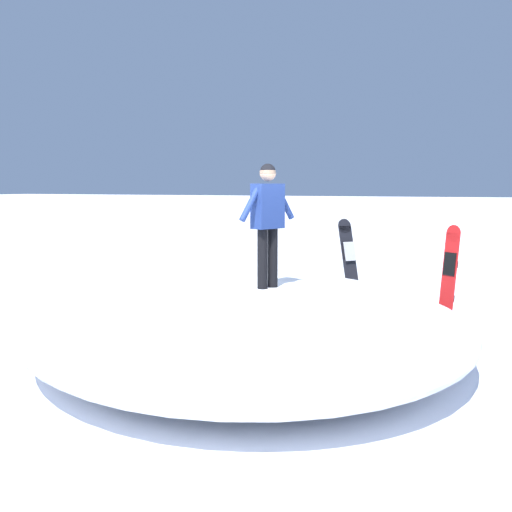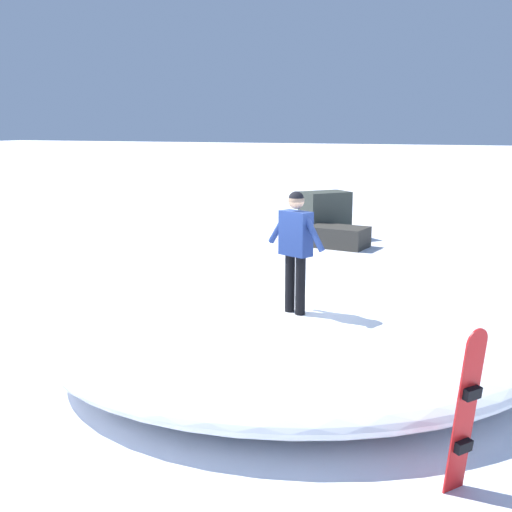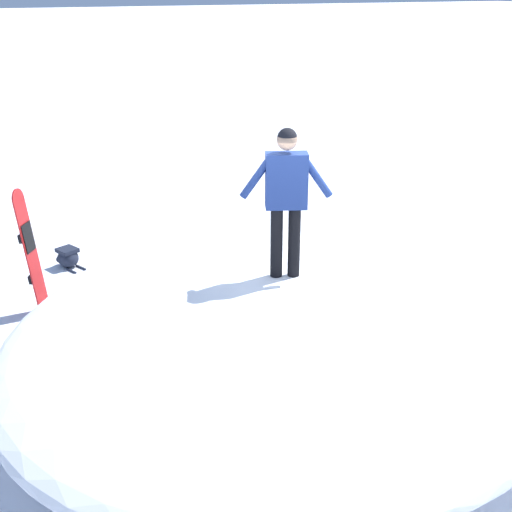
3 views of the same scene
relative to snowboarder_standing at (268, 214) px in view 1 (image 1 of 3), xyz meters
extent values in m
plane|color=white|center=(0.26, 0.23, -1.95)|extent=(240.00, 240.00, 0.00)
ellipsoid|color=white|center=(0.29, 0.04, -1.49)|extent=(8.70, 9.15, 0.93)
cylinder|color=black|center=(-0.04, -0.09, -0.61)|extent=(0.14, 0.14, 0.83)
cylinder|color=black|center=(0.04, 0.09, -0.61)|extent=(0.14, 0.14, 0.83)
cube|color=navy|center=(0.00, 0.00, 0.11)|extent=(0.38, 0.51, 0.62)
sphere|color=tan|center=(0.00, 0.00, 0.56)|extent=(0.23, 0.23, 0.23)
cylinder|color=navy|center=(-0.12, -0.29, 0.16)|extent=(0.23, 0.39, 0.51)
cylinder|color=navy|center=(0.12, 0.29, 0.16)|extent=(0.23, 0.39, 0.51)
sphere|color=black|center=(0.00, 0.00, 0.58)|extent=(0.21, 0.21, 0.21)
cube|color=red|center=(-2.18, -2.52, -1.17)|extent=(0.33, 0.30, 1.57)
cylinder|color=red|center=(-2.22, -2.59, -0.39)|extent=(0.26, 0.19, 0.28)
cube|color=black|center=(-2.18, -2.53, -0.89)|extent=(0.22, 0.17, 0.38)
cube|color=black|center=(-2.22, -2.58, -0.89)|extent=(0.20, 0.17, 0.12)
cube|color=black|center=(-2.19, -2.54, -1.45)|extent=(0.20, 0.17, 0.12)
cube|color=black|center=(-0.16, -3.96, -1.19)|extent=(0.53, 0.51, 1.54)
cylinder|color=black|center=(0.00, -4.09, -0.42)|extent=(0.27, 0.29, 0.29)
cube|color=#B2B2B7|center=(-0.15, -3.96, -0.91)|extent=(0.25, 0.26, 0.37)
cube|color=black|center=(-0.07, -4.03, -0.91)|extent=(0.20, 0.21, 0.12)
cube|color=black|center=(-0.19, -3.93, -1.46)|extent=(0.20, 0.21, 0.12)
camera|label=1|loc=(-3.11, 7.64, 0.39)|focal=42.06mm
camera|label=2|loc=(-8.08, -2.96, 1.55)|focal=44.44mm
camera|label=3|loc=(6.16, -3.32, 2.11)|focal=46.47mm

